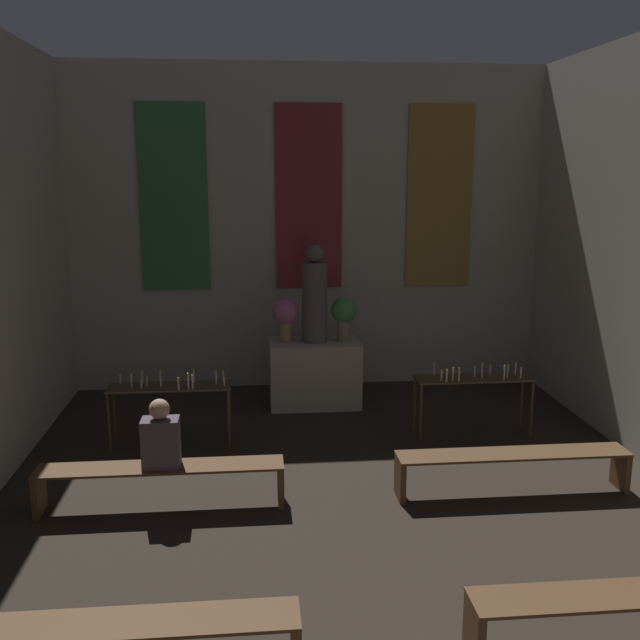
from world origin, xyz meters
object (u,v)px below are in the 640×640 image
at_px(pew_second_left, 114,637).
at_px(pew_back_right, 513,462).
at_px(altar, 315,373).
at_px(statue, 315,298).
at_px(candle_rack_right, 474,385).
at_px(flower_vase_left, 285,315).
at_px(person_seated, 161,437).
at_px(pew_back_left, 161,476).
at_px(flower_vase_right, 344,314).
at_px(pew_second_right, 640,606).
at_px(candle_rack_left, 170,393).

relative_size(pew_second_left, pew_back_right, 1.00).
distance_m(altar, statue, 1.08).
bearing_deg(candle_rack_right, statue, 143.28).
bearing_deg(flower_vase_left, person_seated, -114.17).
distance_m(altar, person_seated, 3.51).
distance_m(pew_back_left, person_seated, 0.40).
relative_size(altar, flower_vase_right, 2.05).
relative_size(altar, pew_back_left, 0.52).
bearing_deg(pew_back_left, statue, 59.48).
xyz_separation_m(candle_rack_right, pew_back_left, (-3.64, -1.63, -0.33)).
distance_m(flower_vase_left, pew_second_right, 5.98).
height_order(altar, flower_vase_left, flower_vase_left).
distance_m(candle_rack_left, pew_second_right, 5.49).
distance_m(altar, candle_rack_right, 2.33).
relative_size(altar, candle_rack_left, 0.87).
bearing_deg(candle_rack_right, pew_second_left, -131.68).
distance_m(altar, flower_vase_right, 0.94).
bearing_deg(person_seated, candle_rack_left, 93.23).
distance_m(flower_vase_left, pew_back_right, 3.85).
distance_m(statue, person_seated, 3.59).
distance_m(flower_vase_left, candle_rack_left, 2.11).
height_order(flower_vase_left, pew_back_left, flower_vase_left).
xyz_separation_m(candle_rack_right, pew_second_right, (-0.08, -4.09, -0.33)).
xyz_separation_m(pew_back_left, person_seated, (0.02, 0.00, 0.40)).
bearing_deg(altar, flower_vase_right, 0.00).
distance_m(pew_second_left, pew_second_right, 3.56).
bearing_deg(flower_vase_left, pew_second_left, -104.03).
distance_m(statue, candle_rack_left, 2.48).
height_order(candle_rack_right, pew_second_right, candle_rack_right).
relative_size(flower_vase_left, person_seated, 0.90).
relative_size(pew_second_right, person_seated, 3.52).
bearing_deg(candle_rack_right, pew_back_right, -92.95).
height_order(flower_vase_right, candle_rack_left, flower_vase_right).
relative_size(statue, pew_back_left, 0.56).
height_order(flower_vase_right, person_seated, flower_vase_right).
bearing_deg(pew_back_left, pew_back_right, 0.00).
xyz_separation_m(flower_vase_right, pew_back_right, (1.37, -3.02, -0.97)).
bearing_deg(candle_rack_left, person_seated, -86.77).
bearing_deg(pew_back_left, candle_rack_left, 92.70).
height_order(statue, pew_back_right, statue).
bearing_deg(altar, pew_back_left, -120.52).
xyz_separation_m(flower_vase_right, candle_rack_right, (1.45, -1.39, -0.64)).
xyz_separation_m(pew_second_left, pew_back_left, (0.00, 2.46, 0.00)).
bearing_deg(pew_back_left, candle_rack_right, 24.08).
bearing_deg(pew_back_left, person_seated, 0.00).
distance_m(statue, flower_vase_right, 0.47).
height_order(candle_rack_right, person_seated, person_seated).
bearing_deg(flower_vase_right, altar, 180.00).
bearing_deg(candle_rack_left, pew_back_left, -87.30).
height_order(flower_vase_left, pew_second_left, flower_vase_left).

